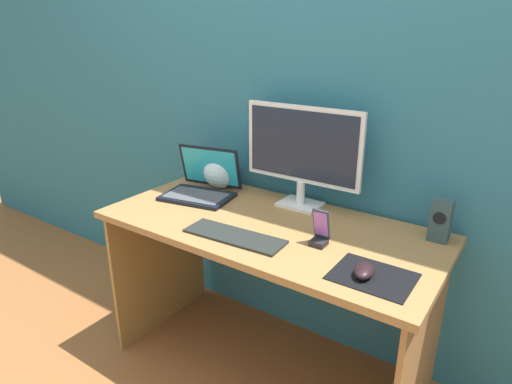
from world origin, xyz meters
TOP-DOWN VIEW (x-y plane):
  - ground_plane at (0.00, 0.00)m, footprint 8.00×8.00m
  - wall_back at (0.00, 0.36)m, footprint 6.00×0.04m
  - desk at (0.00, 0.00)m, footprint 1.36×0.64m
  - monitor at (0.01, 0.24)m, footprint 0.53×0.14m
  - speaker_right at (0.59, 0.23)m, footprint 0.07×0.07m
  - laptop at (-0.43, 0.09)m, footprint 0.35×0.31m
  - fishbowl at (-0.42, 0.23)m, footprint 0.17×0.17m
  - keyboard_external at (-0.04, -0.18)m, footprint 0.40×0.15m
  - mousepad at (0.49, -0.15)m, footprint 0.25×0.20m
  - mouse at (0.46, -0.17)m, footprint 0.08×0.11m
  - phone_in_dock at (0.25, -0.05)m, footprint 0.06×0.06m

SIDE VIEW (x-z plane):
  - ground_plane at x=0.00m, z-range 0.00..0.00m
  - desk at x=0.00m, z-range 0.21..0.93m
  - mousepad at x=0.49m, z-range 0.72..0.72m
  - keyboard_external at x=-0.04m, z-range 0.72..0.73m
  - mouse at x=0.46m, z-range 0.72..0.76m
  - laptop at x=-0.43m, z-range 0.66..0.87m
  - phone_in_dock at x=0.25m, z-range 0.70..0.84m
  - speaker_right at x=0.59m, z-range 0.72..0.88m
  - fishbowl at x=-0.42m, z-range 0.72..0.89m
  - monitor at x=0.01m, z-range 0.75..1.19m
  - wall_back at x=0.00m, z-range 0.00..2.50m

